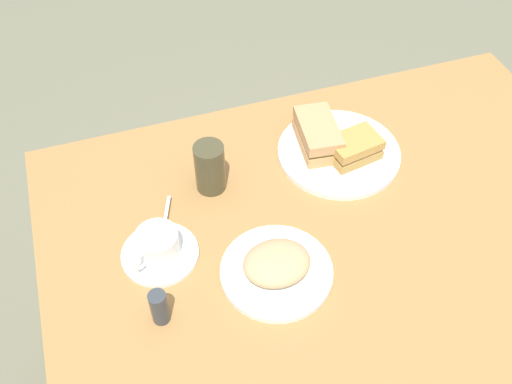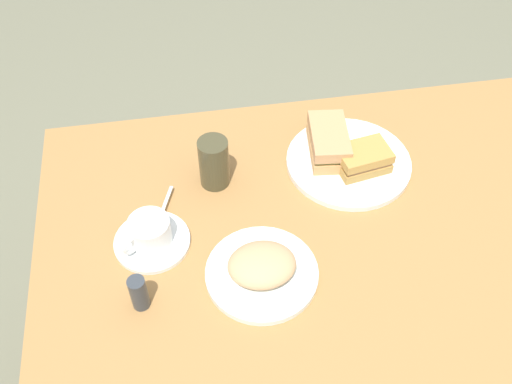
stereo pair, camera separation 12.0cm
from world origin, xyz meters
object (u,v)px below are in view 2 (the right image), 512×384
(sandwich_plate, at_px, (348,162))
(coffee_saucer, at_px, (152,242))
(salt_shaker, at_px, (139,293))
(sandwich_back, at_px, (328,142))
(sandwich_front, at_px, (363,159))
(coffee_cup, at_px, (149,231))
(spoon, at_px, (163,210))
(dining_table, at_px, (337,271))
(drinking_glass, at_px, (214,163))
(side_plate, at_px, (262,273))

(sandwich_plate, distance_m, coffee_saucer, 0.46)
(salt_shaker, bearing_deg, sandwich_back, -143.64)
(sandwich_plate, relative_size, sandwich_front, 2.26)
(sandwich_front, bearing_deg, coffee_saucer, 14.60)
(coffee_cup, height_order, spoon, coffee_cup)
(sandwich_front, xyz_separation_m, spoon, (0.44, 0.05, -0.03))
(dining_table, xyz_separation_m, coffee_cup, (0.38, -0.05, 0.16))
(sandwich_plate, xyz_separation_m, spoon, (0.41, 0.07, 0.01))
(sandwich_plate, height_order, coffee_cup, coffee_cup)
(salt_shaker, relative_size, drinking_glass, 0.66)
(salt_shaker, xyz_separation_m, drinking_glass, (-0.17, -0.28, 0.02))
(sandwich_plate, distance_m, sandwich_front, 0.05)
(sandwich_front, relative_size, coffee_cup, 1.26)
(coffee_cup, height_order, salt_shaker, salt_shaker)
(dining_table, relative_size, coffee_saucer, 8.12)
(side_plate, bearing_deg, sandwich_front, -138.51)
(coffee_cup, bearing_deg, drinking_glass, -134.75)
(sandwich_plate, xyz_separation_m, salt_shaker, (0.47, 0.28, 0.03))
(coffee_saucer, bearing_deg, sandwich_back, -155.95)
(coffee_cup, height_order, drinking_glass, drinking_glass)
(sandwich_back, xyz_separation_m, spoon, (0.37, 0.11, -0.03))
(sandwich_back, xyz_separation_m, salt_shaker, (0.43, 0.31, -0.01))
(dining_table, height_order, spoon, spoon)
(dining_table, bearing_deg, side_plate, 18.89)
(coffee_cup, distance_m, side_plate, 0.23)
(coffee_saucer, xyz_separation_m, salt_shaker, (0.03, 0.14, 0.03))
(drinking_glass, bearing_deg, spoon, 32.02)
(spoon, bearing_deg, coffee_saucer, 69.99)
(sandwich_plate, height_order, coffee_saucer, sandwich_plate)
(coffee_saucer, height_order, spoon, spoon)
(coffee_saucer, height_order, coffee_cup, coffee_cup)
(sandwich_plate, height_order, sandwich_front, sandwich_front)
(salt_shaker, bearing_deg, sandwich_front, -152.36)
(dining_table, height_order, salt_shaker, salt_shaker)
(coffee_saucer, relative_size, salt_shaker, 1.96)
(sandwich_front, height_order, coffee_cup, coffee_cup)
(sandwich_back, relative_size, coffee_saucer, 1.00)
(sandwich_front, bearing_deg, drinking_glass, -4.33)
(salt_shaker, height_order, drinking_glass, drinking_glass)
(coffee_cup, relative_size, drinking_glass, 0.84)
(spoon, relative_size, side_plate, 0.45)
(dining_table, xyz_separation_m, sandwich_back, (-0.02, -0.23, 0.16))
(sandwich_front, height_order, spoon, sandwich_front)
(coffee_cup, relative_size, spoon, 1.00)
(sandwich_back, height_order, salt_shaker, salt_shaker)
(sandwich_front, bearing_deg, salt_shaker, 27.64)
(sandwich_back, height_order, coffee_saucer, sandwich_back)
(sandwich_back, distance_m, side_plate, 0.35)
(sandwich_plate, xyz_separation_m, side_plate, (0.24, 0.26, 0.00))
(sandwich_plate, bearing_deg, sandwich_back, -38.76)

